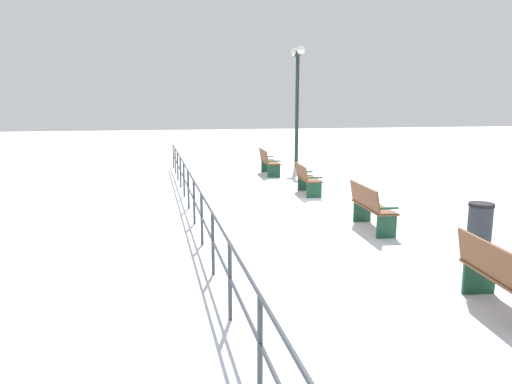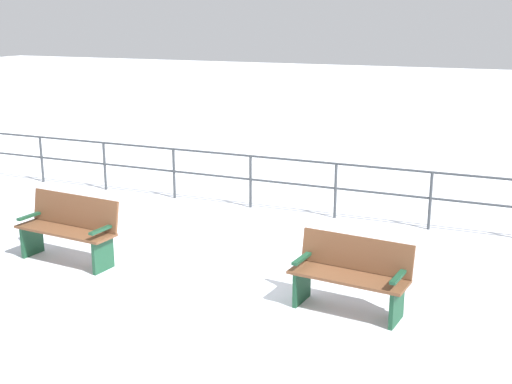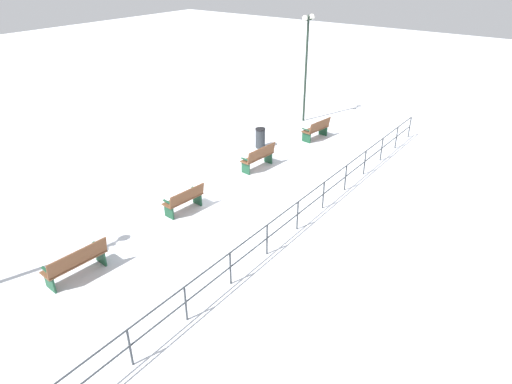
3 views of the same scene
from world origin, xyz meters
TOP-DOWN VIEW (x-y plane):
  - ground_plane at (0.00, 0.00)m, footprint 80.00×80.00m
  - bench_second at (0.01, -2.05)m, footprint 0.62×1.58m
  - bench_third at (-0.00, 2.06)m, footprint 0.66×1.44m
  - waterfront_railing at (-3.52, 0.00)m, footprint 0.05×17.74m

SIDE VIEW (x-z plane):
  - ground_plane at x=0.00m, z-range 0.00..0.00m
  - bench_third at x=0.00m, z-range 0.02..0.89m
  - bench_second at x=0.01m, z-range 0.03..0.97m
  - waterfront_railing at x=-3.52m, z-range 0.17..1.15m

